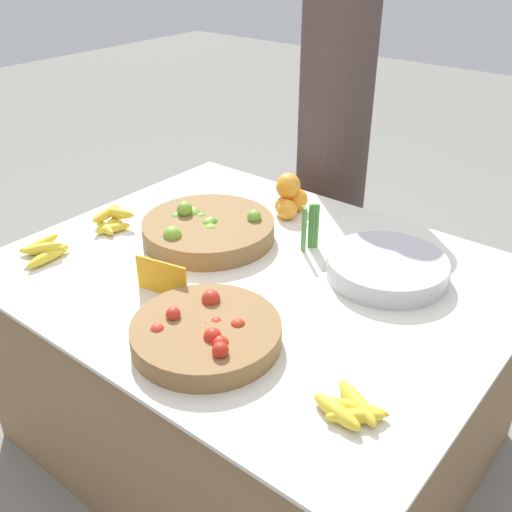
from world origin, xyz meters
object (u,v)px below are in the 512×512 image
object	(u,v)px
metal_bowl	(387,268)
vendor_person	(333,151)
lime_bowl	(207,229)
tomato_basket	(206,333)
price_sign	(162,278)

from	to	relation	value
metal_bowl	vendor_person	distance (m)	0.88
lime_bowl	tomato_basket	distance (m)	0.54
price_sign	vendor_person	bearing A→B (deg)	85.84
price_sign	lime_bowl	bearing A→B (deg)	99.08
metal_bowl	price_sign	distance (m)	0.64
metal_bowl	price_sign	world-z (taller)	price_sign
tomato_basket	price_sign	bearing A→B (deg)	160.60
tomato_basket	price_sign	world-z (taller)	price_sign
tomato_basket	metal_bowl	world-z (taller)	tomato_basket
tomato_basket	price_sign	distance (m)	0.26
lime_bowl	metal_bowl	size ratio (longest dim) A/B	1.23
lime_bowl	vendor_person	size ratio (longest dim) A/B	0.27
tomato_basket	vendor_person	distance (m)	1.26
tomato_basket	vendor_person	bearing A→B (deg)	108.56
metal_bowl	vendor_person	bearing A→B (deg)	132.63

